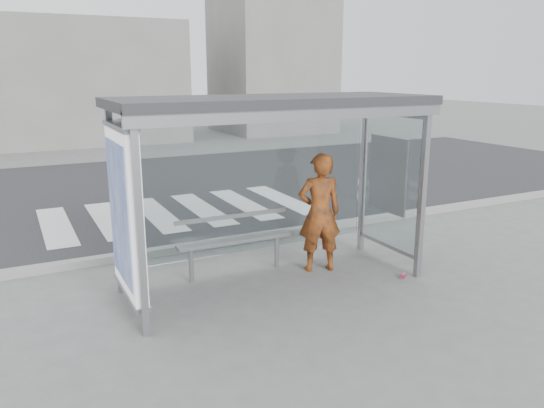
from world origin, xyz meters
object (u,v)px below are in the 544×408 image
Objects in this scene: person at (319,213)px; soda_can at (403,276)px; bus_shelter at (247,146)px; bench at (235,240)px.

person is 1.52m from soda_can.
bus_shelter reaches higher than person.
bench is 2.52m from soda_can.
bus_shelter is 1.54m from bench.
bench is 14.27× the size of soda_can.
bus_shelter is at bearing 21.80° from person.
person is 14.57× the size of soda_can.
bench is (-1.21, 0.39, -0.36)m from person.
person reaches higher than bench.
bench is at bearing 88.07° from bus_shelter.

